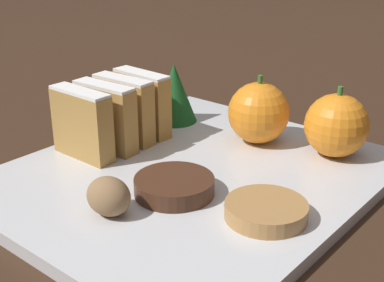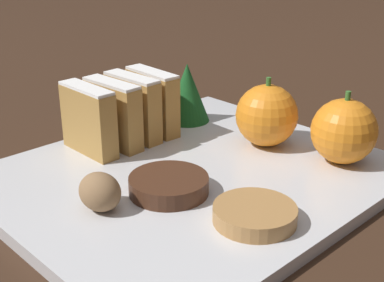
{
  "view_description": "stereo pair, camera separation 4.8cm",
  "coord_description": "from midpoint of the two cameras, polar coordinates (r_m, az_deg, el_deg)",
  "views": [
    {
      "loc": [
        0.29,
        -0.34,
        0.23
      ],
      "look_at": [
        0.0,
        0.0,
        0.04
      ],
      "focal_mm": 50.0,
      "sensor_mm": 36.0,
      "label": 1
    },
    {
      "loc": [
        0.32,
        -0.31,
        0.23
      ],
      "look_at": [
        0.0,
        0.0,
        0.04
      ],
      "focal_mm": 50.0,
      "sensor_mm": 36.0,
      "label": 2
    }
  ],
  "objects": [
    {
      "name": "stollen_slice_front",
      "position": [
        0.53,
        -14.24,
        1.72
      ],
      "size": [
        0.07,
        0.02,
        0.07
      ],
      "color": "#B28442",
      "rests_on": "serving_platter"
    },
    {
      "name": "chocolate_cookie",
      "position": [
        0.45,
        -4.97,
        -4.86
      ],
      "size": [
        0.07,
        0.07,
        0.01
      ],
      "color": "#472819",
      "rests_on": "serving_platter"
    },
    {
      "name": "gingerbread_cookie",
      "position": [
        0.42,
        4.63,
        -7.48
      ],
      "size": [
        0.06,
        0.06,
        0.01
      ],
      "color": "#B27F47",
      "rests_on": "serving_platter"
    },
    {
      "name": "orange_far",
      "position": [
        0.55,
        4.64,
        2.97
      ],
      "size": [
        0.06,
        0.06,
        0.07
      ],
      "color": "orange",
      "rests_on": "serving_platter"
    },
    {
      "name": "ground_plane",
      "position": [
        0.5,
        -2.77,
        -4.52
      ],
      "size": [
        6.0,
        6.0,
        0.0
      ],
      "primitive_type": "plane",
      "color": "#382316"
    },
    {
      "name": "orange_near",
      "position": [
        0.53,
        12.67,
        1.59
      ],
      "size": [
        0.06,
        0.06,
        0.07
      ],
      "color": "orange",
      "rests_on": "serving_platter"
    },
    {
      "name": "walnut",
      "position": [
        0.42,
        -11.95,
        -5.95
      ],
      "size": [
        0.04,
        0.03,
        0.03
      ],
      "color": "#8E6B47",
      "rests_on": "serving_platter"
    },
    {
      "name": "stollen_slice_third",
      "position": [
        0.56,
        -9.76,
        3.28
      ],
      "size": [
        0.07,
        0.02,
        0.07
      ],
      "color": "#B28442",
      "rests_on": "serving_platter"
    },
    {
      "name": "serving_platter",
      "position": [
        0.5,
        -2.78,
        -3.9
      ],
      "size": [
        0.3,
        0.35,
        0.01
      ],
      "color": "silver",
      "rests_on": "ground_plane"
    },
    {
      "name": "stollen_slice_second",
      "position": [
        0.54,
        -11.76,
        2.47
      ],
      "size": [
        0.07,
        0.02,
        0.07
      ],
      "color": "#B28442",
      "rests_on": "serving_platter"
    },
    {
      "name": "stollen_slice_fourth",
      "position": [
        0.58,
        -7.74,
        4.0
      ],
      "size": [
        0.07,
        0.02,
        0.07
      ],
      "color": "#B28442",
      "rests_on": "serving_platter"
    },
    {
      "name": "evergreen_sprig",
      "position": [
        0.61,
        -4.18,
        5.12
      ],
      "size": [
        0.05,
        0.05,
        0.07
      ],
      "color": "#195623",
      "rests_on": "serving_platter"
    }
  ]
}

